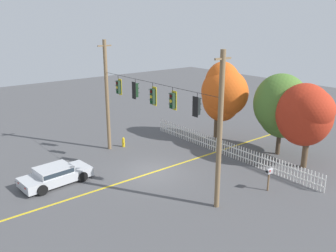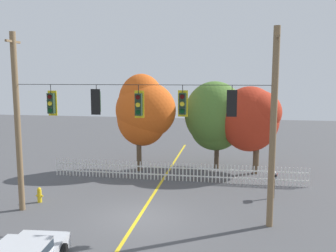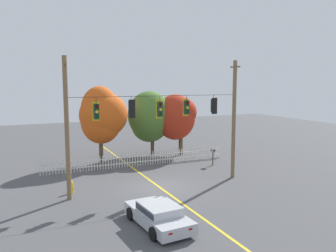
{
  "view_description": "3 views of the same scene",
  "coord_description": "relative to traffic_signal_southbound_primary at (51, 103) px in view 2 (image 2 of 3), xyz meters",
  "views": [
    {
      "loc": [
        17.63,
        -12.92,
        9.8
      ],
      "look_at": [
        0.65,
        0.75,
        3.26
      ],
      "focal_mm": 37.73,
      "sensor_mm": 36.0,
      "label": 1
    },
    {
      "loc": [
        3.96,
        -15.44,
        6.44
      ],
      "look_at": [
        1.22,
        0.87,
        4.16
      ],
      "focal_mm": 38.57,
      "sensor_mm": 36.0,
      "label": 2
    },
    {
      "loc": [
        -8.61,
        -20.64,
        7.01
      ],
      "look_at": [
        1.19,
        1.25,
        3.9
      ],
      "focal_mm": 37.0,
      "sensor_mm": 36.0,
      "label": 3
    }
  ],
  "objects": [
    {
      "name": "lane_centerline_stripe",
      "position": [
        4.08,
        -0.01,
        -5.21
      ],
      "size": [
        0.16,
        36.0,
        0.01
      ],
      "primitive_type": "cube",
      "color": "gold",
      "rests_on": "ground"
    },
    {
      "name": "traffic_signal_northbound_secondary",
      "position": [
        2.19,
        -0.02,
        0.1
      ],
      "size": [
        0.43,
        0.38,
        1.34
      ],
      "color": "black"
    },
    {
      "name": "traffic_signal_northbound_primary",
      "position": [
        8.18,
        -0.02,
        0.11
      ],
      "size": [
        0.43,
        0.38,
        1.32
      ],
      "color": "black"
    },
    {
      "name": "traffic_signal_westbound_side",
      "position": [
        6.08,
        -0.0,
        0.06
      ],
      "size": [
        0.43,
        0.38,
        1.38
      ],
      "color": "black"
    },
    {
      "name": "roadside_mailbox",
      "position": [
        10.53,
        3.76,
        -4.05
      ],
      "size": [
        0.25,
        0.44,
        1.43
      ],
      "color": "brown",
      "rests_on": "ground"
    },
    {
      "name": "autumn_oak_far_east",
      "position": [
        9.57,
        8.72,
        -1.44
      ],
      "size": [
        4.0,
        3.53,
        5.8
      ],
      "color": "brown",
      "rests_on": "ground"
    },
    {
      "name": "traffic_signal_southbound_primary",
      "position": [
        0.0,
        0.0,
        0.0
      ],
      "size": [
        0.43,
        0.38,
        1.44
      ],
      "color": "black"
    },
    {
      "name": "autumn_maple_near_fence",
      "position": [
        2.32,
        8.48,
        -1.09
      ],
      "size": [
        4.14,
        3.45,
        6.62
      ],
      "color": "brown",
      "rests_on": "ground"
    },
    {
      "name": "fire_hydrant",
      "position": [
        -1.46,
        1.1,
        -4.83
      ],
      "size": [
        0.38,
        0.22,
        0.79
      ],
      "color": "gold",
      "rests_on": "ground"
    },
    {
      "name": "traffic_signal_eastbound_side",
      "position": [
        4.13,
        0.0,
        -0.0
      ],
      "size": [
        0.43,
        0.38,
        1.47
      ],
      "color": "black"
    },
    {
      "name": "signal_support_span",
      "position": [
        4.08,
        -0.01,
        -0.91
      ],
      "size": [
        11.94,
        1.1,
        8.47
      ],
      "color": "brown",
      "rests_on": "ground"
    },
    {
      "name": "white_picket_fence",
      "position": [
        4.91,
        6.1,
        -4.65
      ],
      "size": [
        15.85,
        0.06,
        1.13
      ],
      "color": "white",
      "rests_on": "ground"
    },
    {
      "name": "ground",
      "position": [
        4.08,
        -0.01,
        -5.22
      ],
      "size": [
        80.0,
        80.0,
        0.0
      ],
      "primitive_type": "plane",
      "color": "#4C4C4F"
    },
    {
      "name": "autumn_maple_mid",
      "position": [
        7.13,
        9.62,
        -1.68
      ],
      "size": [
        4.14,
        3.74,
        6.12
      ],
      "color": "#473828",
      "rests_on": "ground"
    }
  ]
}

